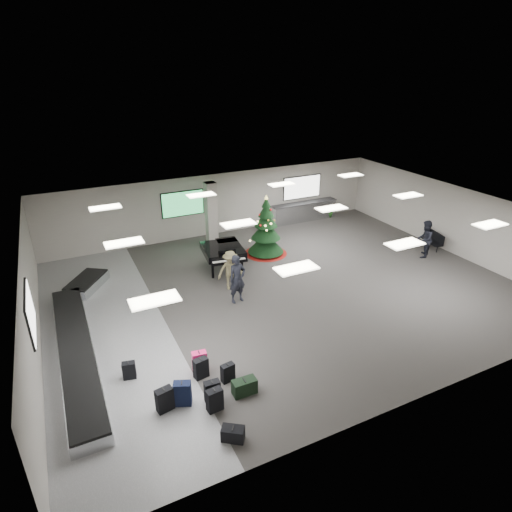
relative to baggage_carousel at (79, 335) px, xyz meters
name	(u,v)px	position (x,y,z in m)	size (l,w,h in m)	color
ground	(285,289)	(7.84, 0.08, -0.21)	(18.00, 18.00, 0.00)	#3C3836
room_envelope	(270,231)	(7.46, 0.75, 2.12)	(18.02, 14.02, 3.21)	#B4AEA5
baggage_carousel	(79,335)	(0.00, 0.00, 0.00)	(2.28, 9.71, 0.43)	silver
service_counter	(304,211)	(12.84, 6.73, 0.33)	(4.05, 0.65, 1.08)	silver
suitcase_0	(215,400)	(2.92, -4.86, 0.12)	(0.45, 0.28, 0.68)	black
suitcase_1	(212,392)	(2.97, -4.53, 0.11)	(0.43, 0.24, 0.67)	black
pink_suitcase	(200,362)	(3.08, -3.20, 0.12)	(0.46, 0.29, 0.69)	#E91E65
suitcase_3	(201,368)	(3.02, -3.47, 0.10)	(0.45, 0.30, 0.65)	black
navy_suitcase	(183,393)	(2.23, -4.28, 0.14)	(0.53, 0.43, 0.73)	black
suitcase_5	(165,400)	(1.74, -4.28, 0.13)	(0.49, 0.33, 0.70)	black
green_duffel	(244,387)	(3.88, -4.63, 0.01)	(0.68, 0.35, 0.47)	black
suitcase_7	(228,373)	(3.66, -3.95, 0.07)	(0.42, 0.27, 0.59)	black
suitcase_8	(129,370)	(1.14, -2.60, 0.06)	(0.41, 0.29, 0.56)	black
black_duffel	(233,434)	(2.96, -5.97, -0.03)	(0.63, 0.57, 0.38)	black
christmas_tree	(266,234)	(8.75, 3.56, 0.78)	(2.03, 2.03, 2.90)	#661409
grand_piano	(223,251)	(6.30, 2.86, 0.65)	(1.91, 2.32, 1.22)	black
bench	(433,239)	(16.43, 0.55, 0.26)	(0.73, 1.38, 0.83)	black
traveler_a	(237,279)	(5.73, 0.04, 0.74)	(0.70, 0.46, 1.91)	black
traveler_b	(230,270)	(5.89, 1.09, 0.61)	(1.06, 0.61, 1.64)	olive
traveler_bench	(425,239)	(15.22, -0.01, 0.68)	(0.87, 0.67, 1.78)	black
potted_plant_left	(262,223)	(9.94, 6.26, 0.22)	(0.48, 0.39, 0.87)	#1B4014
potted_plant_right	(329,211)	(14.52, 6.58, 0.18)	(0.44, 0.44, 0.79)	#1B4014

